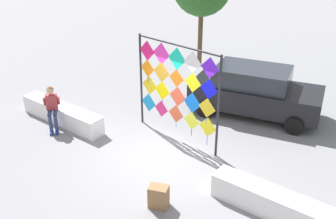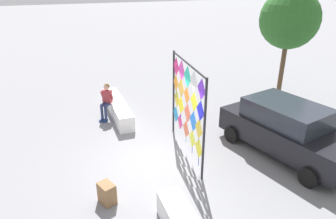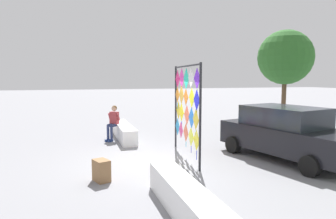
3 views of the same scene
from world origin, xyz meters
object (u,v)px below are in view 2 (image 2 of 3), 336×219
Objects in this scene: parked_car at (287,129)px; kite_display_rack at (187,101)px; seated_vendor at (106,99)px; cardboard_box_large at (107,193)px; tree_far_right at (289,19)px.

kite_display_rack is at bearing -110.72° from parked_car.
seated_vendor is 2.63× the size of cardboard_box_large.
parked_car is 6.14m from tree_far_right.
tree_far_right reaches higher than seated_vendor.
tree_far_right reaches higher than parked_car.
cardboard_box_large is at bearing -10.08° from seated_vendor.
kite_display_rack is 5.60× the size of cardboard_box_large.
parked_car is at bearing -36.25° from tree_far_right.
parked_car is (1.15, 3.04, -0.94)m from kite_display_rack.
tree_far_right is at bearing 117.56° from kite_display_rack.
tree_far_right is (-4.43, 3.25, 2.75)m from parked_car.
seated_vendor is at bearing -150.25° from kite_display_rack.
kite_display_rack reaches higher than seated_vendor.
parked_car is 0.96× the size of tree_far_right.
kite_display_rack is 0.64× the size of tree_far_right.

